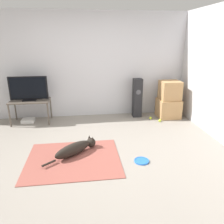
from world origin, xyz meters
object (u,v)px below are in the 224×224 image
at_px(tv, 28,89).
at_px(tennis_ball_near_speaker, 160,120).
at_px(cardboard_box_upper, 170,90).
at_px(tennis_ball_by_boxes, 151,118).
at_px(cardboard_box_lower, 168,108).
at_px(game_console, 28,120).
at_px(tv_stand, 30,103).
at_px(dog, 76,148).
at_px(frisbee, 142,161).
at_px(floor_speaker, 137,98).

xyz_separation_m(tv, tennis_ball_near_speaker, (3.05, -0.38, -0.79)).
relative_size(cardboard_box_upper, tennis_ball_near_speaker, 7.20).
bearing_deg(tennis_ball_by_boxes, cardboard_box_lower, 12.93).
relative_size(tennis_ball_near_speaker, game_console, 0.23).
distance_m(cardboard_box_lower, tv_stand, 3.38).
relative_size(dog, tv, 1.02).
bearing_deg(tennis_ball_near_speaker, tv_stand, 172.93).
bearing_deg(tv_stand, cardboard_box_upper, -0.80).
bearing_deg(tv, tennis_ball_by_boxes, -3.60).
height_order(dog, tennis_ball_near_speaker, dog).
bearing_deg(frisbee, tv, 135.85).
height_order(cardboard_box_lower, tennis_ball_by_boxes, cardboard_box_lower).
height_order(frisbee, cardboard_box_lower, cardboard_box_lower).
bearing_deg(tv, tennis_ball_near_speaker, -7.12).
bearing_deg(tennis_ball_by_boxes, tv, 176.40).
height_order(floor_speaker, tennis_ball_by_boxes, floor_speaker).
distance_m(cardboard_box_lower, tv, 3.42).
distance_m(cardboard_box_lower, game_console, 3.48).
xyz_separation_m(tennis_ball_by_boxes, game_console, (-2.98, 0.21, 0.01)).
xyz_separation_m(dog, game_console, (-1.18, 1.72, -0.07)).
distance_m(cardboard_box_upper, game_console, 3.55).
relative_size(dog, frisbee, 3.56).
height_order(cardboard_box_lower, game_console, cardboard_box_lower).
distance_m(frisbee, tv, 3.10).
height_order(tv_stand, tennis_ball_by_boxes, tv_stand).
bearing_deg(dog, tennis_ball_by_boxes, 39.97).
bearing_deg(frisbee, tennis_ball_near_speaker, 61.94).
relative_size(cardboard_box_lower, tv_stand, 0.59).
height_order(cardboard_box_lower, tv, tv).
relative_size(cardboard_box_lower, game_console, 1.85).
bearing_deg(tennis_ball_by_boxes, cardboard_box_upper, 14.65).
bearing_deg(cardboard_box_upper, dog, -144.52).
bearing_deg(cardboard_box_upper, tennis_ball_by_boxes, -165.35).
bearing_deg(tv_stand, game_console, 161.34).
bearing_deg(cardboard_box_lower, dog, -144.70).
xyz_separation_m(floor_speaker, tennis_ball_near_speaker, (0.46, -0.48, -0.46)).
relative_size(tennis_ball_by_boxes, tennis_ball_near_speaker, 1.00).
bearing_deg(tennis_ball_near_speaker, tennis_ball_by_boxes, 130.32).
height_order(dog, cardboard_box_upper, cardboard_box_upper).
distance_m(frisbee, tv_stand, 3.02).
xyz_separation_m(dog, tv, (-1.08, 1.69, 0.71)).
xyz_separation_m(floor_speaker, tennis_ball_by_boxes, (0.29, -0.28, -0.46)).
bearing_deg(dog, game_console, 124.41).
distance_m(frisbee, game_console, 3.09).
distance_m(tennis_ball_by_boxes, game_console, 2.99).
distance_m(tv, game_console, 0.79).
xyz_separation_m(dog, tennis_ball_by_boxes, (1.80, 1.51, -0.08)).
bearing_deg(frisbee, tv_stand, 135.89).
height_order(floor_speaker, tv_stand, floor_speaker).
bearing_deg(game_console, tv, -17.28).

